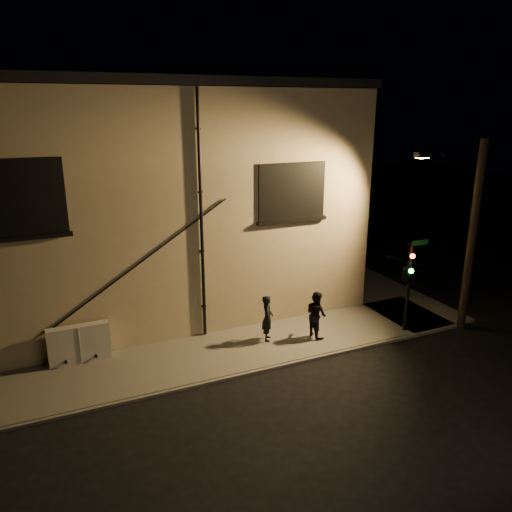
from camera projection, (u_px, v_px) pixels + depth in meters
name	position (u px, v px, depth m)	size (l,w,h in m)	color
ground	(288.00, 365.00, 15.84)	(90.00, 90.00, 0.00)	black
sidewalk	(265.00, 308.00, 20.14)	(21.00, 16.00, 0.12)	#57544E
building	(130.00, 191.00, 21.24)	(16.20, 12.23, 8.80)	tan
utility_cabinet	(79.00, 344.00, 15.64)	(1.87, 0.31, 1.23)	#B2AFA9
pedestrian_a	(267.00, 318.00, 17.05)	(0.59, 0.39, 1.62)	black
pedestrian_b	(316.00, 314.00, 17.31)	(0.81, 0.63, 1.66)	black
traffic_signal	(407.00, 273.00, 17.24)	(1.32, 1.95, 3.31)	black
streetlamp_pole	(469.00, 231.00, 17.46)	(2.02, 1.38, 6.86)	black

